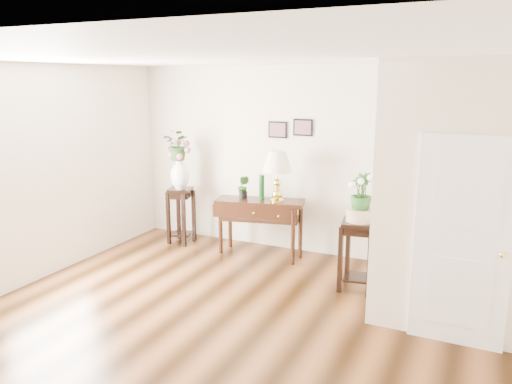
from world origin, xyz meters
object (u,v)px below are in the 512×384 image
Objects in this scene: console_table at (260,228)px; plant_stand_b at (358,256)px; table_lamp at (277,178)px; plant_stand_a at (181,216)px.

plant_stand_b is (1.63, -0.61, 0.02)m from console_table.
table_lamp is 1.83m from plant_stand_a.
plant_stand_a is (-1.39, 0.00, 0.02)m from console_table.
plant_stand_a is 3.09m from plant_stand_b.
plant_stand_b reaches higher than console_table.
table_lamp reaches higher than plant_stand_a.
table_lamp is 1.68m from plant_stand_b.
console_table is at bearing 180.00° from table_lamp.
plant_stand_b is at bearing -33.89° from console_table.
plant_stand_b is at bearing -11.46° from plant_stand_a.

